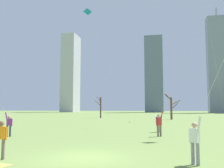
% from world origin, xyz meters
% --- Properties ---
extents(ground_plane, '(400.00, 400.00, 0.00)m').
position_xyz_m(ground_plane, '(0.00, 0.00, 0.00)').
color(ground_plane, olive).
extents(kite_flyer_foreground_right_blue, '(6.51, 2.48, 14.17)m').
position_xyz_m(kite_flyer_foreground_right_blue, '(3.98, 9.31, 2.89)').
color(kite_flyer_foreground_right_blue, '#726656').
rests_on(kite_flyer_foreground_right_blue, ground).
extents(kite_flyer_far_back_pink, '(5.04, 2.73, 12.28)m').
position_xyz_m(kite_flyer_far_back_pink, '(5.70, -1.15, 3.53)').
color(kite_flyer_far_back_pink, gray).
rests_on(kite_flyer_far_back_pink, ground).
extents(bystander_watching_nearby, '(0.51, 0.22, 1.62)m').
position_xyz_m(bystander_watching_nearby, '(2.96, 12.49, 0.90)').
color(bystander_watching_nearby, gray).
rests_on(bystander_watching_nearby, ground).
extents(distant_kite_drifting_left_teal, '(6.52, 3.30, 17.21)m').
position_xyz_m(distant_kite_drifting_left_teal, '(-7.18, 24.22, 15.59)').
color(distant_kite_drifting_left_teal, teal).
rests_on(distant_kite_drifting_left_teal, ground).
extents(bare_tree_far_right_edge, '(2.96, 2.49, 5.13)m').
position_xyz_m(bare_tree_far_right_edge, '(4.75, 39.29, 2.51)').
color(bare_tree_far_right_edge, brown).
rests_on(bare_tree_far_right_edge, ground).
extents(bare_tree_center, '(1.48, 1.51, 4.82)m').
position_xyz_m(bare_tree_center, '(-10.65, 44.04, 2.60)').
color(bare_tree_center, '#4C3828').
rests_on(bare_tree_center, ground).
extents(skyline_squat_block, '(9.54, 8.88, 40.85)m').
position_xyz_m(skyline_squat_block, '(-1.90, 125.43, 20.43)').
color(skyline_squat_block, slate).
rests_on(skyline_squat_block, ground).
extents(skyline_short_annex, '(10.11, 6.41, 51.71)m').
position_xyz_m(skyline_short_annex, '(29.28, 117.41, 23.42)').
color(skyline_short_annex, gray).
rests_on(skyline_short_annex, ground).
extents(skyline_slender_spire, '(7.87, 11.90, 44.71)m').
position_xyz_m(skyline_slender_spire, '(-49.74, 125.91, 22.35)').
color(skyline_slender_spire, '#B2B2B7').
rests_on(skyline_slender_spire, ground).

